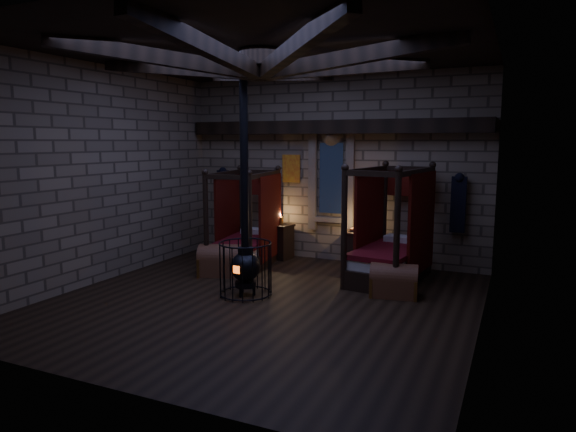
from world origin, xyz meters
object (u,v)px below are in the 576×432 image
at_px(bed_left, 246,243).
at_px(trunk_left, 221,261).
at_px(bed_right, 390,253).
at_px(stove, 245,263).
at_px(trunk_right, 394,281).

xyz_separation_m(bed_left, trunk_left, (-0.07, -0.95, -0.22)).
distance_m(bed_right, stove, 2.98).
xyz_separation_m(bed_left, stove, (1.07, -1.97, 0.08)).
distance_m(bed_left, trunk_left, 0.97).
relative_size(trunk_right, stove, 0.22).
relative_size(bed_left, bed_right, 0.94).
relative_size(trunk_left, trunk_right, 1.15).
bearing_deg(bed_left, bed_right, -5.52).
bearing_deg(bed_left, trunk_right, -22.91).
bearing_deg(bed_left, stove, -69.37).
relative_size(bed_right, trunk_right, 2.51).
height_order(bed_left, trunk_left, bed_left).
distance_m(trunk_left, trunk_right, 3.57).
xyz_separation_m(bed_left, trunk_right, (3.50, -0.94, -0.25)).
bearing_deg(stove, trunk_left, 146.44).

